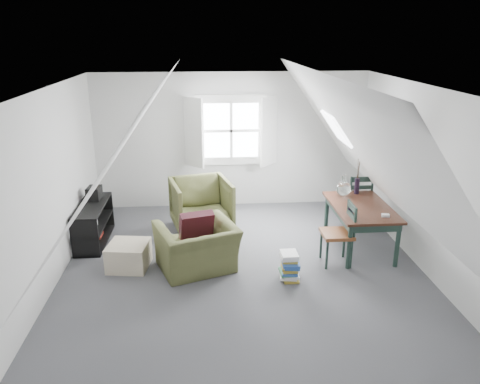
{
  "coord_description": "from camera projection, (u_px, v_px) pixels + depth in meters",
  "views": [
    {
      "loc": [
        -0.5,
        -5.74,
        3.17
      ],
      "look_at": [
        -0.0,
        0.6,
        0.98
      ],
      "focal_mm": 35.0,
      "sensor_mm": 36.0,
      "label": 1
    }
  ],
  "objects": [
    {
      "name": "electronics_box",
      "position": [
        94.0,
        194.0,
        7.47
      ],
      "size": [
        0.22,
        0.29,
        0.22
      ],
      "primitive_type": "cube",
      "rotation": [
        0.0,
        0.0,
        -0.07
      ],
      "color": "black",
      "rests_on": "media_shelf"
    },
    {
      "name": "floor",
      "position": [
        244.0,
        273.0,
        6.47
      ],
      "size": [
        5.5,
        5.5,
        0.0
      ],
      "primitive_type": "plane",
      "color": "#47484C",
      "rests_on": "ground"
    },
    {
      "name": "wall_left",
      "position": [
        46.0,
        193.0,
        5.88
      ],
      "size": [
        0.0,
        5.5,
        5.5
      ],
      "primitive_type": "plane",
      "rotation": [
        1.57,
        0.0,
        1.57
      ],
      "color": "silver",
      "rests_on": "ground"
    },
    {
      "name": "slope_right",
      "position": [
        364.0,
        146.0,
        6.01
      ],
      "size": [
        3.19,
        5.5,
        4.48
      ],
      "primitive_type": "plane",
      "rotation": [
        0.0,
        -2.19,
        0.0
      ],
      "color": "white",
      "rests_on": "wall_right"
    },
    {
      "name": "cup",
      "position": [
        351.0,
        214.0,
        6.7
      ],
      "size": [
        0.12,
        0.12,
        0.09
      ],
      "primitive_type": "imported",
      "rotation": [
        0.0,
        0.0,
        0.17
      ],
      "color": "black",
      "rests_on": "dining_table"
    },
    {
      "name": "armchair_far",
      "position": [
        202.0,
        229.0,
        7.93
      ],
      "size": [
        1.12,
        1.14,
        0.87
      ],
      "primitive_type": "imported",
      "rotation": [
        0.0,
        0.0,
        0.23
      ],
      "color": "#4A4E2B",
      "rests_on": "floor"
    },
    {
      "name": "ceiling",
      "position": [
        244.0,
        90.0,
        5.66
      ],
      "size": [
        5.5,
        5.5,
        0.0
      ],
      "primitive_type": "plane",
      "rotation": [
        3.14,
        0.0,
        0.0
      ],
      "color": "white",
      "rests_on": "wall_back"
    },
    {
      "name": "ottoman",
      "position": [
        129.0,
        255.0,
        6.59
      ],
      "size": [
        0.61,
        0.61,
        0.36
      ],
      "primitive_type": "cube",
      "rotation": [
        0.0,
        0.0,
        -0.14
      ],
      "color": "#B8AB8E",
      "rests_on": "floor"
    },
    {
      "name": "throw_pillow",
      "position": [
        196.0,
        227.0,
        6.54
      ],
      "size": [
        0.52,
        0.39,
        0.48
      ],
      "primitive_type": "cube",
      "rotation": [
        0.31,
        0.0,
        0.28
      ],
      "color": "#3D1019",
      "rests_on": "armchair_near"
    },
    {
      "name": "magazine_stack",
      "position": [
        290.0,
        266.0,
        6.26
      ],
      "size": [
        0.29,
        0.34,
        0.38
      ],
      "rotation": [
        0.0,
        0.0,
        0.32
      ],
      "color": "#B29933",
      "rests_on": "floor"
    },
    {
      "name": "armchair_near",
      "position": [
        198.0,
        269.0,
        6.58
      ],
      "size": [
        1.27,
        1.19,
        0.67
      ],
      "primitive_type": "imported",
      "rotation": [
        0.0,
        0.0,
        3.49
      ],
      "color": "#4A4E2B",
      "rests_on": "floor"
    },
    {
      "name": "wall_right",
      "position": [
        430.0,
        183.0,
        6.25
      ],
      "size": [
        0.0,
        5.5,
        5.5
      ],
      "primitive_type": "plane",
      "rotation": [
        1.57,
        0.0,
        -1.57
      ],
      "color": "silver",
      "rests_on": "ground"
    },
    {
      "name": "demijohn",
      "position": [
        343.0,
        188.0,
        7.37
      ],
      "size": [
        0.24,
        0.24,
        0.33
      ],
      "rotation": [
        0.0,
        0.0,
        0.02
      ],
      "color": "silver",
      "rests_on": "dining_table"
    },
    {
      "name": "skylight",
      "position": [
        336.0,
        129.0,
        7.25
      ],
      "size": [
        0.35,
        0.75,
        0.47
      ],
      "primitive_type": "cube",
      "rotation": [
        0.0,
        0.95,
        0.0
      ],
      "color": "white",
      "rests_on": "slope_right"
    },
    {
      "name": "media_shelf",
      "position": [
        93.0,
        226.0,
        7.34
      ],
      "size": [
        0.4,
        1.21,
        0.62
      ],
      "rotation": [
        0.0,
        0.0,
        -0.03
      ],
      "color": "black",
      "rests_on": "floor"
    },
    {
      "name": "wall_back",
      "position": [
        231.0,
        141.0,
        8.66
      ],
      "size": [
        5.0,
        0.0,
        5.0
      ],
      "primitive_type": "plane",
      "rotation": [
        1.57,
        0.0,
        0.0
      ],
      "color": "silver",
      "rests_on": "ground"
    },
    {
      "name": "dormer_window",
      "position": [
        231.0,
        131.0,
        8.52
      ],
      "size": [
        1.71,
        0.35,
        1.3
      ],
      "color": "white",
      "rests_on": "wall_back"
    },
    {
      "name": "dining_chair_far",
      "position": [
        357.0,
        199.0,
        7.88
      ],
      "size": [
        0.44,
        0.44,
        0.94
      ],
      "rotation": [
        0.0,
        0.0,
        3.09
      ],
      "color": "brown",
      "rests_on": "floor"
    },
    {
      "name": "slope_left",
      "position": [
        119.0,
        150.0,
        5.78
      ],
      "size": [
        3.19,
        5.5,
        4.48
      ],
      "primitive_type": "plane",
      "rotation": [
        0.0,
        2.19,
        0.0
      ],
      "color": "white",
      "rests_on": "wall_left"
    },
    {
      "name": "paper_box",
      "position": [
        385.0,
        215.0,
        6.58
      ],
      "size": [
        0.12,
        0.09,
        0.04
      ],
      "primitive_type": "cube",
      "rotation": [
        0.0,
        0.0,
        -0.21
      ],
      "color": "white",
      "rests_on": "dining_table"
    },
    {
      "name": "dining_chair_near",
      "position": [
        339.0,
        233.0,
        6.61
      ],
      "size": [
        0.42,
        0.42,
        0.91
      ],
      "rotation": [
        0.0,
        0.0,
        -1.64
      ],
      "color": "brown",
      "rests_on": "floor"
    },
    {
      "name": "wall_front",
      "position": [
        276.0,
        304.0,
        3.48
      ],
      "size": [
        5.0,
        0.0,
        5.0
      ],
      "primitive_type": "plane",
      "rotation": [
        -1.57,
        0.0,
        0.0
      ],
      "color": "silver",
      "rests_on": "ground"
    },
    {
      "name": "vase_twigs",
      "position": [
        357.0,
        185.0,
        7.48
      ],
      "size": [
        0.08,
        0.09,
        0.63
      ],
      "rotation": [
        0.0,
        0.0,
        -0.13
      ],
      "color": "black",
      "rests_on": "dining_table"
    },
    {
      "name": "dining_table",
      "position": [
        361.0,
        211.0,
        7.03
      ],
      "size": [
        0.84,
        1.4,
        0.7
      ],
      "rotation": [
        0.0,
        0.0,
        -0.06
      ],
      "color": "black",
      "rests_on": "floor"
    }
  ]
}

